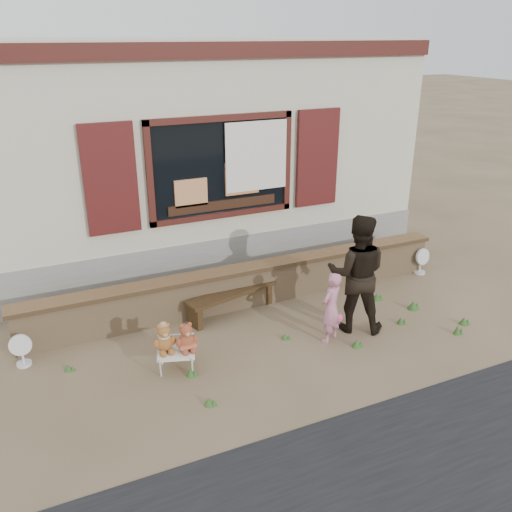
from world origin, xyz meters
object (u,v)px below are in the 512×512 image
folding_chair (176,352)px  child (331,308)px  bench (231,297)px  teddy_bear_left (164,337)px  teddy_bear_right (186,336)px  adult (357,274)px

folding_chair → child: bearing=12.3°
bench → teddy_bear_left: 1.75m
teddy_bear_left → child: bearing=11.6°
teddy_bear_right → child: (2.07, -0.16, 0.04)m
teddy_bear_right → teddy_bear_left: bearing=-180.0°
folding_chair → teddy_bear_right: teddy_bear_right is taller
bench → teddy_bear_right: bearing=-147.6°
adult → teddy_bear_right: bearing=32.6°
bench → child: 1.66m
folding_chair → adult: adult is taller
teddy_bear_right → child: 2.08m
teddy_bear_left → bench: bearing=55.9°
teddy_bear_left → folding_chair: bearing=0.0°
folding_chair → adult: (2.72, -0.04, 0.62)m
adult → folding_chair: bearing=31.7°
adult → teddy_bear_left: bearing=30.9°
bench → teddy_bear_left: (-1.36, -1.07, 0.21)m
bench → child: size_ratio=1.49×
child → adult: size_ratio=0.59×
folding_chair → child: size_ratio=0.55×
folding_chair → teddy_bear_left: teddy_bear_left is taller
teddy_bear_left → child: 2.35m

